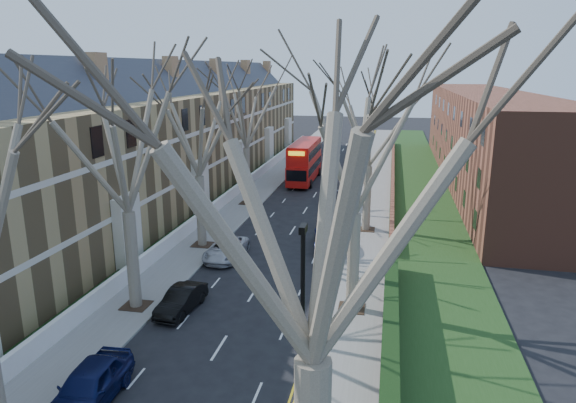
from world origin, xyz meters
The scene contains 22 objects.
ground centered at (0.00, 0.00, 0.00)m, with size 240.00×240.00×0.00m, color black.
pavement_left centered at (-6.00, 39.00, 0.06)m, with size 3.00×102.00×0.12m, color slate.
pavement_right centered at (6.00, 39.00, 0.06)m, with size 3.00×102.00×0.12m, color slate.
terrace_left centered at (-13.65, 31.00, 5.53)m, with size 9.70×78.00×13.60m.
flats_right centered at (17.46, 43.00, 4.98)m, with size 13.97×54.00×10.00m.
wall_hedge_right centered at (7.70, 2.00, 1.12)m, with size 0.70×24.00×1.80m.
front_wall_left centered at (-7.65, 31.00, 0.62)m, with size 0.30×78.00×1.00m.
grass_verge_right centered at (10.50, 39.00, 0.15)m, with size 6.00×102.00×0.06m.
lamp_post centered at (5.00, -3.50, 4.57)m, with size 0.18×0.50×8.11m.
tree_left_mid centered at (-5.70, 6.00, 9.56)m, with size 10.50×10.50×14.71m.
tree_left_far centered at (-5.70, 16.00, 9.24)m, with size 10.15×10.15×14.22m.
tree_left_dist centered at (-5.70, 28.00, 9.56)m, with size 10.50×10.50×14.71m.
tree_right_near centered at (5.70, -6.00, 9.86)m, with size 10.85×10.85×15.20m.
tree_right_mid centered at (5.70, 8.00, 9.56)m, with size 10.50×10.50×14.71m.
tree_right_far centered at (5.70, 22.00, 9.24)m, with size 10.15×10.15×14.22m.
double_decker_bus centered at (-2.12, 39.16, 2.16)m, with size 2.71×10.47×4.40m.
car_left_near centered at (-3.50, -1.90, 0.80)m, with size 1.88×4.68×1.59m, color #0C133E.
car_left_mid centered at (-3.15, 6.14, 0.64)m, with size 1.34×3.85×1.27m, color black.
car_left_far centered at (-3.26, 14.09, 0.64)m, with size 2.13×4.63×1.29m, color #ABABB1.
car_right_near centered at (3.37, 17.61, 0.80)m, with size 2.23×5.49×1.59m, color navy.
car_right_mid centered at (3.05, 21.57, 0.74)m, with size 1.76×4.37×1.49m, color #96989E.
car_right_far centered at (3.02, 29.24, 0.76)m, with size 1.62×4.64×1.53m, color black.
Camera 1 is at (7.32, -17.15, 12.55)m, focal length 32.00 mm.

